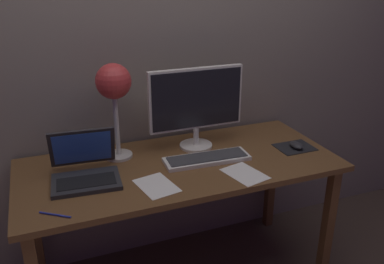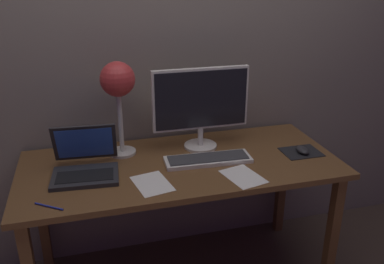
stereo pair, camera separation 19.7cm
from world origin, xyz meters
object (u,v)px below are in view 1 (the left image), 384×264
monitor (196,103)px  laptop (84,165)px  mouse (296,145)px  keyboard_main (207,159)px  desk_lamp (114,87)px  pen (55,215)px

monitor → laptop: bearing=-167.8°
monitor → laptop: monitor is taller
monitor → mouse: 0.59m
laptop → mouse: 1.12m
keyboard_main → laptop: 0.61m
desk_lamp → mouse: bearing=-15.1°
monitor → keyboard_main: (-0.01, -0.18, -0.24)m
monitor → mouse: bearing=-23.8°
monitor → mouse: monitor is taller
mouse → desk_lamp: bearing=164.9°
laptop → desk_lamp: bearing=40.0°
laptop → keyboard_main: bearing=-4.6°
desk_lamp → mouse: (0.92, -0.25, -0.36)m
desk_lamp → mouse: 1.02m
laptop → pen: 0.33m
monitor → keyboard_main: bearing=-94.0°
laptop → mouse: bearing=-4.5°
desk_lamp → pen: bearing=-128.1°
mouse → laptop: bearing=175.5°
monitor → pen: bearing=-151.5°
mouse → keyboard_main: bearing=175.7°
laptop → desk_lamp: size_ratio=0.67×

